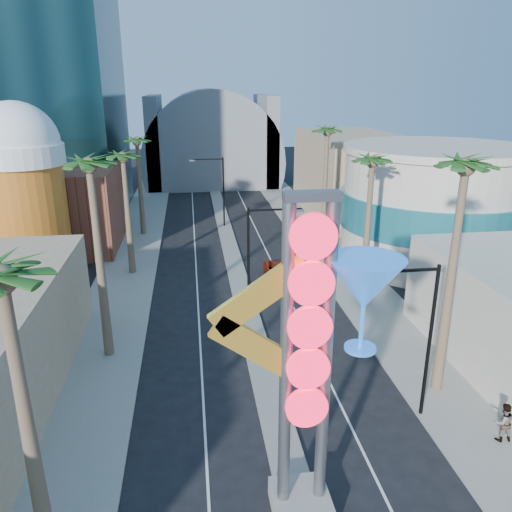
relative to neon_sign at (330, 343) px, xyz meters
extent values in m
cube|color=gray|center=(-10.32, 32.04, -7.23)|extent=(5.00, 100.00, 0.15)
cube|color=gray|center=(8.68, 32.04, -7.23)|extent=(5.00, 100.00, 0.15)
cube|color=gray|center=(-0.82, 35.04, -7.23)|extent=(1.60, 84.00, 0.15)
cube|color=brown|center=(-16.82, 35.04, -3.31)|extent=(10.00, 10.00, 8.00)
cube|color=tan|center=(15.18, 45.04, -2.31)|extent=(10.00, 20.00, 10.00)
cylinder|color=#C36F1A|center=(-17.82, 27.04, -2.31)|extent=(6.40, 6.40, 10.00)
cylinder|color=white|center=(-17.82, 27.04, 3.09)|extent=(7.00, 7.00, 1.60)
sphere|color=white|center=(-17.82, 27.04, 3.89)|extent=(6.60, 6.60, 6.60)
cylinder|color=beige|center=(17.18, 27.04, -2.31)|extent=(16.00, 16.00, 10.00)
cylinder|color=teal|center=(17.18, 27.04, -2.31)|extent=(16.60, 16.60, 3.00)
cylinder|color=beige|center=(17.18, 27.04, 2.99)|extent=(16.60, 16.60, 0.60)
cylinder|color=slate|center=(-0.82, 69.04, -3.31)|extent=(22.00, 16.00, 22.00)
cube|color=slate|center=(-9.82, 69.04, -0.31)|extent=(2.00, 16.00, 14.00)
cube|color=slate|center=(8.18, 69.04, -0.31)|extent=(2.00, 16.00, 14.00)
cube|color=gray|center=(-0.82, 0.04, -6.91)|extent=(2.20, 2.20, 0.80)
cylinder|color=slate|center=(-1.52, 0.04, -0.81)|extent=(0.44, 0.44, 12.00)
cylinder|color=slate|center=(-0.12, 0.04, -0.81)|extent=(0.44, 0.44, 12.00)
cube|color=slate|center=(-0.82, 0.04, 5.09)|extent=(1.80, 0.50, 0.30)
cylinder|color=#FD163D|center=(-0.82, -0.31, 3.89)|extent=(1.50, 0.25, 1.50)
cylinder|color=#FD163D|center=(-0.82, -0.31, 2.34)|extent=(1.50, 0.25, 1.50)
cylinder|color=#FD163D|center=(-0.82, -0.31, 0.79)|extent=(1.50, 0.25, 1.50)
cylinder|color=#FD163D|center=(-0.82, -0.31, -0.76)|extent=(1.50, 0.25, 1.50)
cylinder|color=#FD163D|center=(-0.82, -0.31, -2.31)|extent=(1.50, 0.25, 1.50)
cube|color=gold|center=(-2.42, 0.04, 1.89)|extent=(3.47, 0.25, 2.80)
cube|color=gold|center=(-2.42, 0.04, -0.11)|extent=(3.47, 0.25, 2.80)
cone|color=blue|center=(1.08, 0.04, 2.09)|extent=(2.60, 2.60, 1.80)
cylinder|color=blue|center=(1.08, 0.04, 0.49)|extent=(0.16, 0.16, 1.60)
cylinder|color=blue|center=(1.08, 0.04, -0.31)|extent=(1.10, 1.10, 0.12)
cylinder|color=black|center=(-0.82, 17.04, -3.31)|extent=(0.18, 0.18, 8.00)
cube|color=black|center=(0.98, 17.04, 0.49)|extent=(3.60, 0.12, 0.12)
cube|color=slate|center=(2.58, 17.04, 0.39)|extent=(0.60, 0.25, 0.18)
cylinder|color=black|center=(-0.82, 41.04, -3.31)|extent=(0.18, 0.18, 8.00)
cube|color=black|center=(-2.62, 41.04, 0.49)|extent=(3.60, 0.12, 0.12)
cube|color=slate|center=(-4.22, 41.04, 0.39)|extent=(0.60, 0.25, 0.18)
cylinder|color=black|center=(6.38, 5.04, -3.31)|extent=(0.18, 0.18, 8.00)
cube|color=black|center=(4.76, 5.04, 0.49)|extent=(3.24, 0.12, 0.12)
cube|color=slate|center=(3.32, 5.04, 0.39)|extent=(0.60, 0.25, 0.18)
cylinder|color=brown|center=(-9.82, -0.96, -2.06)|extent=(0.40, 0.40, 10.50)
sphere|color=#194316|center=(-9.82, -0.96, 3.19)|extent=(2.40, 2.40, 2.40)
cylinder|color=brown|center=(-9.82, 13.04, -1.56)|extent=(0.40, 0.40, 11.50)
sphere|color=#194316|center=(-9.82, 13.04, 4.19)|extent=(2.40, 2.40, 2.40)
cylinder|color=brown|center=(-9.82, 27.04, -2.31)|extent=(0.40, 0.40, 10.00)
sphere|color=#194316|center=(-9.82, 27.04, 2.69)|extent=(2.40, 2.40, 2.40)
cylinder|color=brown|center=(-9.82, 39.04, -2.31)|extent=(0.40, 0.40, 10.00)
sphere|color=#194316|center=(-9.82, 39.04, 2.69)|extent=(2.40, 2.40, 2.40)
cylinder|color=brown|center=(8.18, 7.04, -1.31)|extent=(0.40, 0.40, 12.00)
sphere|color=#194316|center=(8.18, 7.04, 4.69)|extent=(2.40, 2.40, 2.40)
cylinder|color=brown|center=(8.18, 19.04, -2.06)|extent=(0.40, 0.40, 10.50)
sphere|color=#194316|center=(8.18, 19.04, 3.19)|extent=(2.40, 2.40, 2.40)
cylinder|color=brown|center=(8.18, 31.04, -1.56)|extent=(0.40, 0.40, 11.50)
sphere|color=#194316|center=(8.18, 31.04, 4.19)|extent=(2.40, 2.40, 2.40)
imported|color=#9C250C|center=(2.64, 23.77, -6.59)|extent=(2.54, 5.21, 1.43)
imported|color=gray|center=(9.15, 2.70, -6.21)|extent=(0.94, 0.74, 1.90)
camera|label=1|loc=(-4.49, -14.61, 8.33)|focal=35.00mm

